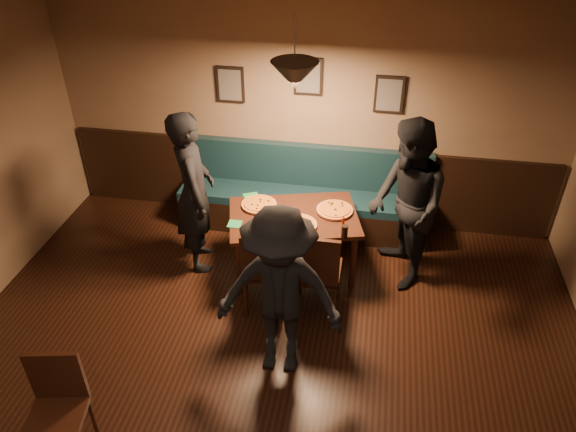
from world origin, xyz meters
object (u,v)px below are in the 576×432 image
object	(u,v)px
chair_near_right	(317,269)
soda_glass	(345,232)
diner_right	(406,206)
diner_front	(279,295)
tabasco_bottle	(343,221)
booth_bench	(303,193)
diner_left	(194,193)
cafe_chair_far	(56,416)
chair_near_left	(264,265)
dining_table	(293,243)

from	to	relation	value
chair_near_right	soda_glass	size ratio (longest dim) A/B	7.16
diner_right	diner_front	world-z (taller)	diner_right
diner_right	tabasco_bottle	distance (m)	0.66
booth_bench	soda_glass	xyz separation A→B (m)	(0.58, -1.14, 0.29)
diner_left	cafe_chair_far	bearing A→B (deg)	152.74
chair_near_right	chair_near_left	bearing A→B (deg)	-178.56
chair_near_right	diner_left	bearing A→B (deg)	158.66
diner_front	soda_glass	bearing A→B (deg)	66.11
chair_near_right	diner_right	bearing A→B (deg)	39.47
soda_glass	dining_table	bearing A→B (deg)	151.59
dining_table	diner_left	world-z (taller)	diner_left
diner_right	diner_front	size ratio (longest dim) A/B	1.10
booth_bench	chair_near_left	distance (m)	1.44
dining_table	chair_near_right	world-z (taller)	chair_near_right
cafe_chair_far	diner_right	bearing A→B (deg)	-145.34
diner_left	chair_near_right	bearing A→B (deg)	-132.14
chair_near_right	diner_right	xyz separation A→B (m)	(0.82, 0.67, 0.41)
chair_near_left	diner_front	world-z (taller)	diner_front
chair_near_left	soda_glass	size ratio (longest dim) A/B	7.01
chair_near_right	diner_left	xyz separation A→B (m)	(-1.40, 0.56, 0.40)
booth_bench	chair_near_right	xyz separation A→B (m)	(0.36, -1.42, 0.02)
diner_front	cafe_chair_far	bearing A→B (deg)	-142.09
diner_left	cafe_chair_far	distance (m)	2.56
diner_left	cafe_chair_far	xyz separation A→B (m)	(-0.30, -2.50, -0.46)
chair_near_right	soda_glass	world-z (taller)	chair_near_right
chair_near_left	soda_glass	world-z (taller)	chair_near_left
booth_bench	chair_near_right	distance (m)	1.47
dining_table	tabasco_bottle	bearing A→B (deg)	-25.38
booth_bench	dining_table	xyz separation A→B (m)	(0.02, -0.83, -0.14)
booth_bench	dining_table	world-z (taller)	booth_bench
tabasco_bottle	soda_glass	bearing A→B (deg)	-81.60
chair_near_left	chair_near_right	bearing A→B (deg)	-13.22
dining_table	diner_right	world-z (taller)	diner_right
chair_near_right	diner_left	size ratio (longest dim) A/B	0.56
chair_near_right	cafe_chair_far	bearing A→B (deg)	-130.80
chair_near_right	booth_bench	bearing A→B (deg)	104.34
dining_table	diner_left	distance (m)	1.20
diner_right	diner_front	bearing A→B (deg)	-54.48
chair_near_left	diner_front	xyz separation A→B (m)	(0.31, -0.76, 0.34)
chair_near_right	soda_glass	bearing A→B (deg)	51.89
chair_near_left	diner_front	distance (m)	0.89
cafe_chair_far	booth_bench	bearing A→B (deg)	-123.14
diner_front	tabasco_bottle	world-z (taller)	diner_front
chair_near_right	tabasco_bottle	bearing A→B (deg)	68.50
diner_left	diner_front	size ratio (longest dim) A/B	1.09
dining_table	cafe_chair_far	distance (m)	2.88
soda_glass	tabasco_bottle	world-z (taller)	soda_glass
chair_near_right	cafe_chair_far	xyz separation A→B (m)	(-1.70, -1.94, -0.06)
dining_table	cafe_chair_far	world-z (taller)	cafe_chair_far
dining_table	chair_near_left	distance (m)	0.65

